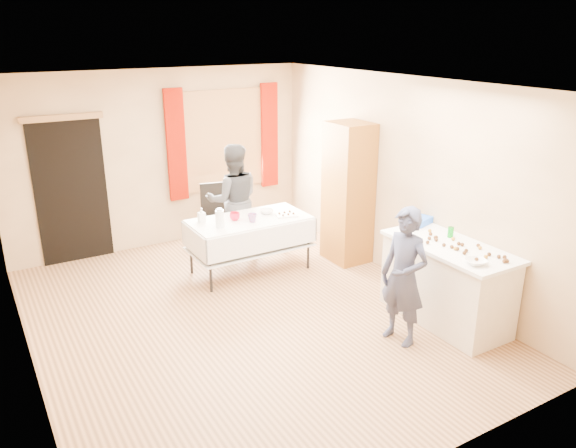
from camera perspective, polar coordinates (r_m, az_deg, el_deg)
floor at (r=6.55m, az=-4.19°, el=-9.40°), size 4.50×5.50×0.02m
ceiling at (r=5.77m, az=-4.84°, el=14.05°), size 4.50×5.50×0.02m
wall_back at (r=8.52m, az=-12.81°, el=6.42°), size 4.50×0.02×2.60m
wall_front at (r=3.94m, az=13.87°, el=-9.11°), size 4.50×0.02×2.60m
wall_left at (r=5.49m, az=-26.13°, el=-2.26°), size 0.02×5.50×2.60m
wall_right at (r=7.27m, az=11.72°, el=4.31°), size 0.02×5.50×2.60m
window_frame at (r=8.79m, az=-6.58°, el=8.50°), size 1.32×0.06×1.52m
window_pane at (r=8.78m, az=-6.54°, el=8.48°), size 1.20×0.02×1.40m
curtain_left at (r=8.46m, az=-11.30°, el=7.83°), size 0.28×0.06×1.65m
curtain_right at (r=9.09m, az=-1.91°, el=8.97°), size 0.28×0.06×1.65m
doorway at (r=8.27m, az=-21.15°, el=3.06°), size 0.95×0.04×2.00m
door_lintel at (r=8.04m, az=-21.99°, el=10.00°), size 1.05×0.06×0.08m
cabinet at (r=7.79m, az=6.12°, el=3.13°), size 0.50×0.60×1.95m
counter at (r=6.51m, az=15.80°, el=-5.79°), size 0.71×1.50×0.91m
party_table at (r=7.53m, az=-3.89°, el=-1.64°), size 1.60×0.82×0.75m
chair at (r=8.51m, az=-7.27°, el=-0.41°), size 0.47×0.47×0.95m
girl at (r=5.87m, az=11.70°, el=-5.26°), size 0.68×0.56×1.47m
woman at (r=8.03m, az=-5.56°, el=2.42°), size 1.14×1.07×1.62m
soda_can at (r=6.54m, az=16.19°, el=-0.80°), size 0.08×0.08×0.12m
mixing_bowl at (r=5.89m, az=18.53°, el=-3.66°), size 0.32×0.32×0.05m
foam_block at (r=6.67m, az=12.33°, el=-0.26°), size 0.15×0.11×0.08m
blue_basket at (r=6.89m, az=13.23°, el=0.32°), size 0.35×0.28×0.08m
pitcher at (r=7.11m, az=-6.95°, el=0.52°), size 0.11×0.11×0.22m
cup_red at (r=7.36m, az=-5.42°, el=0.77°), size 0.16×0.16×0.11m
cup_rainbow at (r=7.28m, az=-3.64°, el=0.63°), size 0.18×0.18×0.11m
small_bowl at (r=7.61m, az=-2.17°, el=1.28°), size 0.28×0.28×0.06m
pastry_tray at (r=7.52m, az=-0.16°, el=0.92°), size 0.33×0.27×0.02m
bottle at (r=7.34m, az=-8.78°, el=0.92°), size 0.09×0.09×0.19m
cake_balls at (r=6.23m, az=17.29°, el=-2.29°), size 0.49×1.09×0.04m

